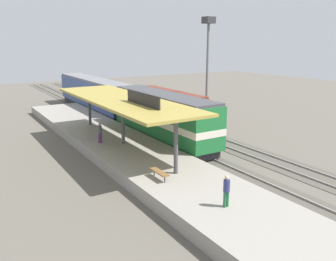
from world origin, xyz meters
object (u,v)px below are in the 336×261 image
light_mast (208,49)px  person_walking (100,132)px  locomotive (162,117)px  person_waiting (227,189)px  freight_car (167,106)px  passenger_carriage_single (94,94)px  platform_bench (159,172)px

light_mast → person_walking: light_mast is taller
locomotive → person_waiting: (-5.00, -14.69, -0.56)m
locomotive → light_mast: (7.80, 3.47, 5.99)m
freight_car → person_waiting: freight_car is taller
passenger_carriage_single → person_walking: (-6.15, -18.10, -0.46)m
locomotive → person_walking: size_ratio=8.44×
platform_bench → passenger_carriage_single: size_ratio=0.08×
freight_car → platform_bench: bearing=-123.1°
locomotive → person_waiting: bearing=-108.8°
platform_bench → person_waiting: person_waiting is taller
person_waiting → person_walking: bearing=94.5°
platform_bench → light_mast: bearing=43.5°
freight_car → person_waiting: bearing=-114.2°
platform_bench → freight_car: freight_car is taller
platform_bench → passenger_carriage_single: (6.00, 27.63, 0.97)m
freight_car → person_waiting: size_ratio=7.02×
person_walking → person_waiting: bearing=-85.5°
freight_car → passenger_carriage_single: bearing=112.0°
platform_bench → person_waiting: bearing=-78.8°
passenger_carriage_single → light_mast: size_ratio=1.71×
locomotive → freight_car: (4.60, 6.62, -0.44)m
locomotive → person_waiting: size_ratio=8.44×
freight_car → light_mast: size_ratio=1.03×
passenger_carriage_single → person_walking: 19.13m
freight_car → locomotive: bearing=-124.8°
locomotive → person_waiting: 15.53m
locomotive → passenger_carriage_single: (0.00, 18.00, -0.10)m
person_waiting → light_mast: bearing=54.8°
person_waiting → locomotive: bearing=71.2°
platform_bench → person_waiting: 5.18m
passenger_carriage_single → person_waiting: (-5.00, -32.69, -0.46)m
platform_bench → person_walking: 9.54m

